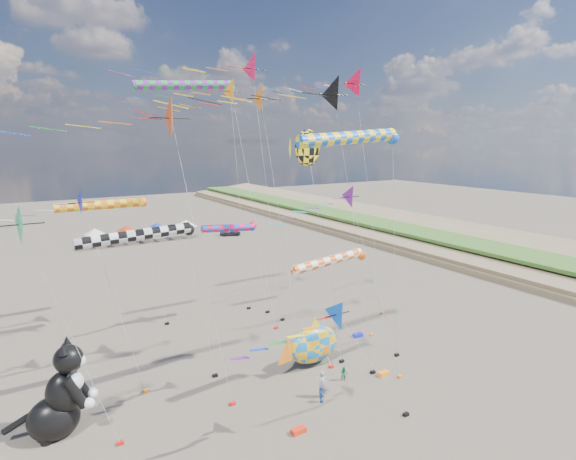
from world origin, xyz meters
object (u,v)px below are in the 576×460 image
(cat_inflatable, at_px, (57,388))
(child_green, at_px, (344,374))
(person_adult, at_px, (323,384))
(parked_car, at_px, (230,232))
(fish_inflatable, at_px, (313,345))
(child_blue, at_px, (321,395))

(cat_inflatable, distance_m, child_green, 18.52)
(cat_inflatable, xyz_separation_m, child_green, (17.90, -4.10, -2.40))
(person_adult, height_order, parked_car, person_adult)
(fish_inflatable, height_order, child_green, fish_inflatable)
(child_green, bearing_deg, child_blue, -120.93)
(parked_car, bearing_deg, cat_inflatable, 167.74)
(child_green, distance_m, child_blue, 3.29)
(child_blue, height_order, parked_car, parked_car)
(parked_car, bearing_deg, fish_inflatable, -174.99)
(cat_inflatable, distance_m, parked_car, 56.56)
(person_adult, xyz_separation_m, parked_car, (16.70, 51.55, -0.30))
(fish_inflatable, height_order, child_blue, fish_inflatable)
(fish_inflatable, relative_size, person_adult, 3.07)
(child_green, distance_m, parked_car, 52.59)
(fish_inflatable, bearing_deg, cat_inflatable, 176.31)
(cat_inflatable, xyz_separation_m, parked_car, (32.05, 46.55, -2.31))
(fish_inflatable, xyz_separation_m, child_green, (0.67, -3.00, -1.20))
(person_adult, distance_m, parked_car, 54.19)
(person_adult, bearing_deg, cat_inflatable, 158.73)
(fish_inflatable, distance_m, child_blue, 5.07)
(cat_inflatable, height_order, person_adult, cat_inflatable)
(cat_inflatable, bearing_deg, child_green, 4.60)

